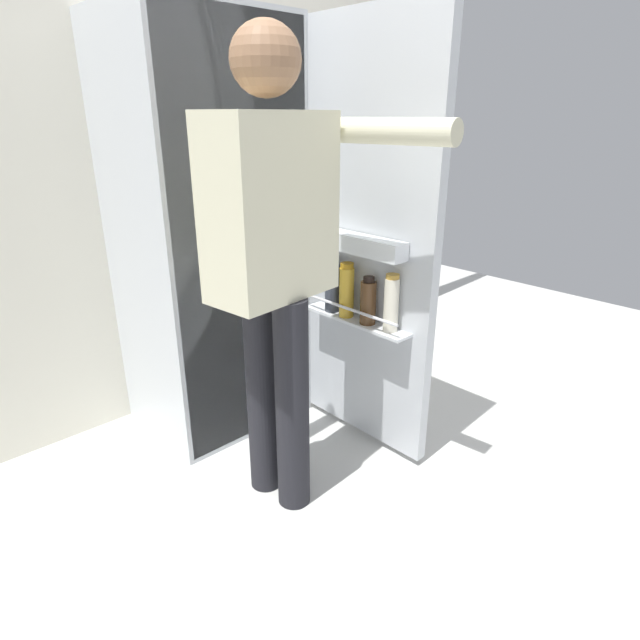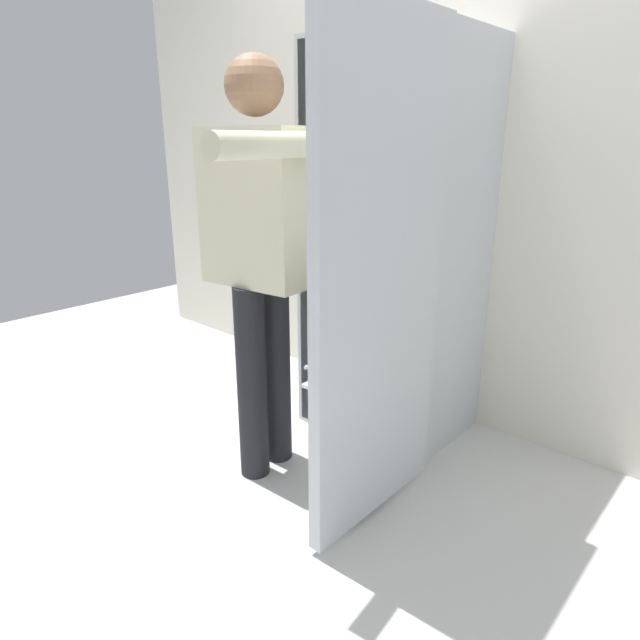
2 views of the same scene
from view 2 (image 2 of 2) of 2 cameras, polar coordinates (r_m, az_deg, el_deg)
name	(u,v)px [view 2 (image 2 of 2)]	position (r m, az deg, el deg)	size (l,w,h in m)	color
ground_plane	(315,465)	(2.43, -0.49, -14.94)	(6.16, 6.16, 0.00)	silver
kitchen_wall	(438,162)	(2.73, 12.20, 15.78)	(4.40, 0.10, 2.46)	silver
refrigerator	(393,251)	(2.44, 7.63, 7.14)	(0.73, 1.22, 1.74)	silver
person	(262,242)	(2.09, -6.13, 8.11)	(0.58, 0.70, 1.62)	black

